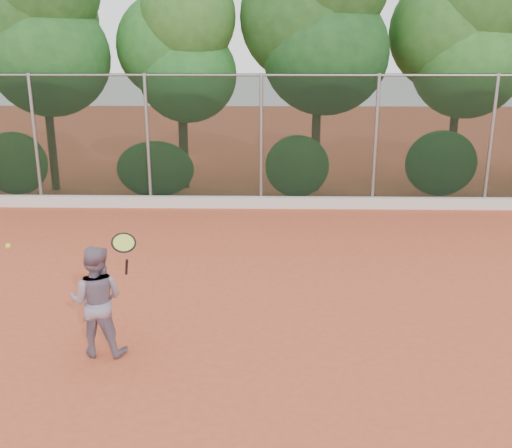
{
  "coord_description": "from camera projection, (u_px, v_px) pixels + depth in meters",
  "views": [
    {
      "loc": [
        0.2,
        -8.0,
        3.89
      ],
      "look_at": [
        0.0,
        1.0,
        1.25
      ],
      "focal_mm": 40.0,
      "sensor_mm": 36.0,
      "label": 1
    }
  ],
  "objects": [
    {
      "name": "ground",
      "position": [
        255.0,
        320.0,
        8.77
      ],
      "size": [
        80.0,
        80.0,
        0.0
      ],
      "primitive_type": "plane",
      "color": "#CB5130",
      "rests_on": "ground"
    },
    {
      "name": "concrete_curb",
      "position": [
        261.0,
        202.0,
        15.27
      ],
      "size": [
        24.0,
        0.2,
        0.3
      ],
      "primitive_type": "cube",
      "color": "silver",
      "rests_on": "ground"
    },
    {
      "name": "tennis_player",
      "position": [
        97.0,
        301.0,
        7.6
      ],
      "size": [
        0.77,
        0.61,
        1.53
      ],
      "primitive_type": "imported",
      "rotation": [
        0.0,
        0.0,
        3.11
      ],
      "color": "gray",
      "rests_on": "ground"
    },
    {
      "name": "chainlink_fence",
      "position": [
        261.0,
        138.0,
        14.97
      ],
      "size": [
        24.09,
        0.09,
        3.5
      ],
      "color": "black",
      "rests_on": "ground"
    },
    {
      "name": "foliage_backdrop",
      "position": [
        243.0,
        38.0,
        16.16
      ],
      "size": [
        23.7,
        3.63,
        7.55
      ],
      "color": "#45301A",
      "rests_on": "ground"
    },
    {
      "name": "tennis_racket",
      "position": [
        124.0,
        246.0,
        7.16
      ],
      "size": [
        0.39,
        0.36,
        0.59
      ],
      "color": "black",
      "rests_on": "ground"
    },
    {
      "name": "tennis_ball_in_flight",
      "position": [
        8.0,
        246.0,
        6.93
      ],
      "size": [
        0.07,
        0.07,
        0.07
      ],
      "color": "#E2F637",
      "rests_on": "ground"
    }
  ]
}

